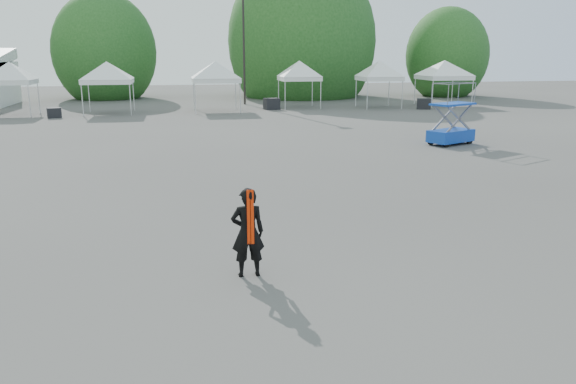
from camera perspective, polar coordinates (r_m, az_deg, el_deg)
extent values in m
plane|color=#474442|center=(12.22, -0.58, -4.58)|extent=(120.00, 120.00, 0.00)
cylinder|color=black|center=(43.70, -4.52, 15.09)|extent=(0.16, 0.16, 9.50)
cylinder|color=#382314|center=(51.80, -17.89, 10.30)|extent=(0.36, 0.36, 2.27)
ellipsoid|color=#1D4F1A|center=(51.73, -18.13, 13.39)|extent=(4.16, 4.16, 4.78)
cylinder|color=#382314|center=(51.66, 1.38, 11.24)|extent=(0.36, 0.36, 2.80)
ellipsoid|color=#1D4F1A|center=(51.61, 1.40, 15.06)|extent=(5.12, 5.12, 5.89)
cylinder|color=#382314|center=(54.14, 15.65, 10.49)|extent=(0.36, 0.36, 2.10)
ellipsoid|color=#1D4F1A|center=(54.07, 15.83, 13.22)|extent=(3.84, 3.84, 4.42)
cylinder|color=silver|center=(38.51, -24.79, 8.43)|extent=(0.06, 0.06, 2.00)
cylinder|color=silver|center=(40.95, -23.99, 8.77)|extent=(0.06, 0.06, 2.00)
cube|color=white|center=(39.97, -26.31, 9.99)|extent=(2.71, 2.71, 0.30)
pyramid|color=white|center=(39.93, -26.51, 11.77)|extent=(3.83, 3.83, 1.10)
cylinder|color=silver|center=(37.53, -20.17, 8.74)|extent=(0.06, 0.06, 2.00)
cylinder|color=silver|center=(37.19, -15.72, 9.03)|extent=(0.06, 0.06, 2.00)
cylinder|color=silver|center=(40.38, -19.55, 9.11)|extent=(0.06, 0.06, 2.00)
cylinder|color=silver|center=(40.07, -15.41, 9.37)|extent=(0.06, 0.06, 2.00)
cube|color=white|center=(38.70, -17.83, 10.66)|extent=(3.09, 3.09, 0.30)
pyramid|color=white|center=(38.66, -17.98, 12.51)|extent=(4.37, 4.37, 1.10)
cylinder|color=silver|center=(37.28, -9.42, 9.37)|extent=(0.06, 0.06, 2.00)
cylinder|color=silver|center=(37.49, -4.87, 9.53)|extent=(0.06, 0.06, 2.00)
cylinder|color=silver|center=(40.21, -9.56, 9.69)|extent=(0.06, 0.06, 2.00)
cylinder|color=silver|center=(40.40, -5.34, 9.84)|extent=(0.06, 0.06, 2.00)
cube|color=white|center=(38.75, -7.35, 11.21)|extent=(3.13, 3.13, 0.30)
pyramid|color=white|center=(38.71, -7.41, 13.06)|extent=(4.43, 4.43, 1.10)
cylinder|color=silver|center=(39.45, -0.30, 9.80)|extent=(0.06, 0.06, 2.00)
cylinder|color=silver|center=(40.00, 3.34, 9.84)|extent=(0.06, 0.06, 2.00)
cylinder|color=silver|center=(41.95, -0.96, 10.05)|extent=(0.06, 0.06, 2.00)
cylinder|color=silver|center=(42.47, 2.48, 10.09)|extent=(0.06, 0.06, 2.00)
cube|color=white|center=(40.89, 1.15, 11.46)|extent=(2.75, 2.75, 0.30)
pyramid|color=white|center=(40.85, 1.16, 13.21)|extent=(3.89, 3.89, 1.10)
cylinder|color=silver|center=(39.90, 8.06, 9.71)|extent=(0.06, 0.06, 2.00)
cylinder|color=silver|center=(40.81, 11.52, 9.67)|extent=(0.06, 0.06, 2.00)
cylinder|color=silver|center=(42.33, 6.92, 9.99)|extent=(0.06, 0.06, 2.00)
cylinder|color=silver|center=(43.19, 10.21, 9.95)|extent=(0.06, 0.06, 2.00)
cube|color=white|center=(41.48, 9.24, 11.32)|extent=(2.77, 2.77, 0.30)
pyramid|color=white|center=(41.44, 9.31, 13.05)|extent=(3.91, 3.91, 1.10)
cylinder|color=silver|center=(42.04, 14.46, 9.63)|extent=(0.06, 0.06, 2.00)
cylinder|color=silver|center=(43.45, 18.21, 9.50)|extent=(0.06, 0.06, 2.00)
cylinder|color=silver|center=(44.85, 12.76, 9.97)|extent=(0.06, 0.06, 2.00)
cylinder|color=silver|center=(46.18, 16.34, 9.86)|extent=(0.06, 0.06, 2.00)
cube|color=white|center=(44.05, 15.54, 11.15)|extent=(3.30, 3.30, 0.30)
pyramid|color=white|center=(44.01, 15.65, 12.77)|extent=(4.67, 4.67, 1.10)
imported|color=black|center=(9.94, -4.11, -4.12)|extent=(0.60, 0.40, 1.62)
cube|color=red|center=(9.69, -4.03, -2.58)|extent=(0.13, 0.02, 0.97)
cube|color=#0B2192|center=(25.46, 16.19, 5.53)|extent=(2.28, 1.79, 0.51)
cube|color=#0B2192|center=(25.31, 16.40, 8.58)|extent=(2.19, 1.72, 0.09)
cylinder|color=black|center=(24.63, 15.83, 4.74)|extent=(0.33, 0.25, 0.31)
cylinder|color=black|center=(25.85, 17.95, 5.00)|extent=(0.33, 0.25, 0.31)
cylinder|color=black|center=(25.16, 14.31, 5.02)|extent=(0.33, 0.25, 0.31)
cylinder|color=black|center=(26.35, 16.46, 5.27)|extent=(0.33, 0.25, 0.31)
cube|color=black|center=(37.41, -22.66, 7.44)|extent=(0.93, 0.81, 0.61)
cube|color=black|center=(39.71, -1.67, 8.94)|extent=(1.14, 0.96, 0.79)
cube|color=black|center=(41.14, 13.62, 8.70)|extent=(1.15, 1.04, 0.73)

